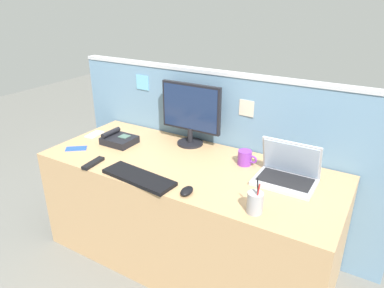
% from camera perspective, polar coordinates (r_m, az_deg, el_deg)
% --- Properties ---
extents(ground_plane, '(10.00, 10.00, 0.00)m').
position_cam_1_polar(ground_plane, '(2.63, -0.59, -17.49)').
color(ground_plane, slate).
extents(desk, '(1.90, 0.77, 0.72)m').
position_cam_1_polar(desk, '(2.41, -0.62, -10.98)').
color(desk, tan).
rests_on(desk, ground_plane).
extents(cubicle_divider, '(2.39, 0.08, 1.23)m').
position_cam_1_polar(cubicle_divider, '(2.60, 4.24, -1.69)').
color(cubicle_divider, '#6084A3').
rests_on(cubicle_divider, ground_plane).
extents(desktop_monitor, '(0.45, 0.18, 0.43)m').
position_cam_1_polar(desktop_monitor, '(2.43, -0.21, 5.29)').
color(desktop_monitor, black).
rests_on(desktop_monitor, desk).
extents(laptop, '(0.33, 0.24, 0.24)m').
position_cam_1_polar(laptop, '(2.08, 15.11, -4.34)').
color(laptop, '#B2B5BC').
rests_on(laptop, desk).
extents(desk_phone, '(0.22, 0.18, 0.09)m').
position_cam_1_polar(desk_phone, '(2.57, -11.73, 0.72)').
color(desk_phone, black).
rests_on(desk_phone, desk).
extents(keyboard_main, '(0.47, 0.19, 0.02)m').
position_cam_1_polar(keyboard_main, '(2.07, -8.59, -5.33)').
color(keyboard_main, black).
rests_on(keyboard_main, desk).
extents(computer_mouse_right_hand, '(0.07, 0.11, 0.03)m').
position_cam_1_polar(computer_mouse_right_hand, '(1.91, -0.84, -7.59)').
color(computer_mouse_right_hand, black).
rests_on(computer_mouse_right_hand, desk).
extents(pen_cup, '(0.08, 0.08, 0.19)m').
position_cam_1_polar(pen_cup, '(1.77, 10.13, -9.27)').
color(pen_cup, '#99999E').
rests_on(pen_cup, desk).
extents(cell_phone_blue_case, '(0.15, 0.13, 0.01)m').
position_cam_1_polar(cell_phone_blue_case, '(2.56, -18.16, -0.70)').
color(cell_phone_blue_case, blue).
rests_on(cell_phone_blue_case, desk).
extents(cell_phone_silver_slab, '(0.09, 0.15, 0.01)m').
position_cam_1_polar(cell_phone_silver_slab, '(2.77, -15.45, 1.52)').
color(cell_phone_silver_slab, '#B7BAC1').
rests_on(cell_phone_silver_slab, desk).
extents(tv_remote, '(0.06, 0.17, 0.02)m').
position_cam_1_polar(tv_remote, '(2.30, -15.63, -2.98)').
color(tv_remote, black).
rests_on(tv_remote, desk).
extents(coffee_mug, '(0.12, 0.09, 0.09)m').
position_cam_1_polar(coffee_mug, '(2.23, 8.55, -2.20)').
color(coffee_mug, purple).
rests_on(coffee_mug, desk).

